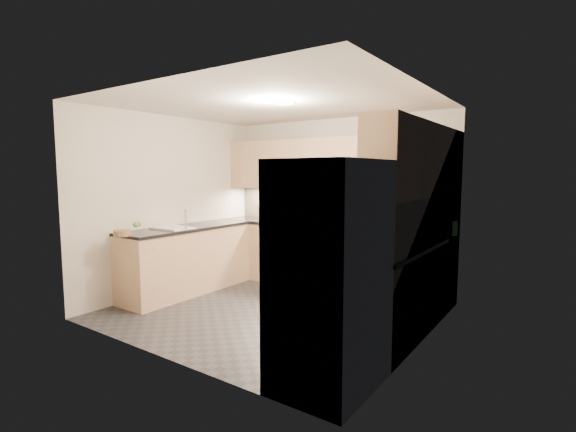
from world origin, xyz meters
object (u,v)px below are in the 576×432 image
(refrigerator, at_px, (330,275))
(utensil_bowl, at_px, (444,227))
(cutting_board, at_px, (291,223))
(gas_range, at_px, (324,258))
(fruit_basket, at_px, (122,233))
(microwave, at_px, (329,172))

(refrigerator, bearing_deg, utensil_bowl, 84.66)
(refrigerator, relative_size, cutting_board, 5.04)
(gas_range, relative_size, refrigerator, 0.51)
(refrigerator, height_order, cutting_board, refrigerator)
(gas_range, bearing_deg, cutting_board, -170.89)
(utensil_bowl, bearing_deg, refrigerator, -95.34)
(fruit_basket, bearing_deg, refrigerator, -2.11)
(microwave, height_order, fruit_basket, microwave)
(refrigerator, relative_size, fruit_basket, 9.13)
(cutting_board, height_order, fruit_basket, fruit_basket)
(utensil_bowl, bearing_deg, gas_range, -179.07)
(cutting_board, bearing_deg, fruit_basket, -112.81)
(gas_range, bearing_deg, microwave, 90.00)
(utensil_bowl, relative_size, fruit_basket, 1.57)
(fruit_basket, bearing_deg, gas_range, 57.71)
(utensil_bowl, height_order, fruit_basket, utensil_bowl)
(microwave, xyz_separation_m, cutting_board, (-0.53, -0.21, -0.75))
(utensil_bowl, bearing_deg, fruit_basket, -143.29)
(utensil_bowl, relative_size, cutting_board, 0.87)
(microwave, relative_size, utensil_bowl, 2.45)
(refrigerator, distance_m, utensil_bowl, 2.47)
(cutting_board, bearing_deg, refrigerator, -49.84)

